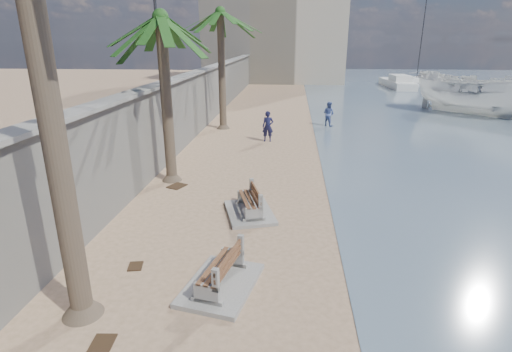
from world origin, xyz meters
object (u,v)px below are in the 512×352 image
object	(u,v)px
person_a	(268,124)
sailboat_west	(416,79)
bench_near	(221,272)
palm_mid	(161,19)
palm_back	(220,14)
boat_cruiser	(480,91)
yacht_far	(397,84)
person_b	(329,112)
bench_far	(250,203)

from	to	relation	value
person_a	sailboat_west	xyz separation A→B (m)	(17.81, 34.69, -0.63)
person_a	bench_near	bearing A→B (deg)	-90.70
palm_mid	palm_back	world-z (taller)	palm_back
boat_cruiser	person_a	bearing A→B (deg)	165.28
palm_back	yacht_far	world-z (taller)	palm_back
bench_near	person_b	world-z (taller)	person_b
palm_back	boat_cruiser	bearing A→B (deg)	19.62
yacht_far	bench_far	bearing A→B (deg)	157.89
bench_near	palm_back	size ratio (longest dim) A/B	0.30
palm_mid	person_a	bearing A→B (deg)	63.22
person_b	boat_cruiser	distance (m)	12.62
person_a	boat_cruiser	size ratio (longest dim) A/B	0.45
bench_far	palm_mid	bearing A→B (deg)	139.08
person_b	boat_cruiser	world-z (taller)	boat_cruiser
bench_far	boat_cruiser	bearing A→B (deg)	52.20
palm_back	boat_cruiser	xyz separation A→B (m)	(18.26, 6.51, -5.08)
palm_back	palm_mid	bearing A→B (deg)	-92.33
person_b	sailboat_west	world-z (taller)	sailboat_west
person_a	sailboat_west	world-z (taller)	sailboat_west
bench_near	person_b	size ratio (longest dim) A/B	1.35
yacht_far	sailboat_west	xyz separation A→B (m)	(4.13, 6.65, -0.01)
bench_far	palm_mid	distance (m)	7.35
bench_far	boat_cruiser	xyz separation A→B (m)	(15.18, 19.57, 1.39)
palm_mid	yacht_far	size ratio (longest dim) A/B	0.85
palm_back	person_b	distance (m)	9.12
bench_far	yacht_far	distance (m)	40.31
palm_back	sailboat_west	bearing A→B (deg)	56.50
bench_far	yacht_far	xyz separation A→B (m)	(13.65, 37.93, -0.03)
person_a	boat_cruiser	bearing A→B (deg)	32.61
boat_cruiser	bench_far	bearing A→B (deg)	-175.00
palm_back	person_a	distance (m)	7.35
sailboat_west	boat_cruiser	bearing A→B (deg)	-95.94
sailboat_west	bench_near	bearing A→B (deg)	-110.31
person_b	sailboat_west	size ratio (longest dim) A/B	0.16
bench_far	person_a	world-z (taller)	person_a
palm_back	person_a	bearing A→B (deg)	-46.05
palm_mid	boat_cruiser	xyz separation A→B (m)	(18.67, 16.54, -4.33)
yacht_far	palm_back	bearing A→B (deg)	143.75
palm_back	bench_far	bearing A→B (deg)	-76.72
bench_near	boat_cruiser	size ratio (longest dim) A/B	0.55
boat_cruiser	sailboat_west	distance (m)	25.19
bench_near	palm_back	bearing A→B (deg)	99.44
boat_cruiser	sailboat_west	world-z (taller)	sailboat_west
boat_cruiser	yacht_far	world-z (taller)	boat_cruiser
yacht_far	person_b	bearing A→B (deg)	154.67
person_a	boat_cruiser	distance (m)	18.04
palm_mid	person_a	distance (m)	9.24
person_b	bench_near	bearing A→B (deg)	118.30
person_b	sailboat_west	bearing A→B (deg)	-74.90
bench_far	person_b	bearing A→B (deg)	75.73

